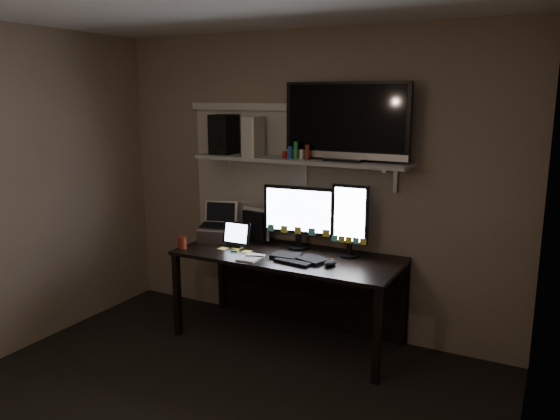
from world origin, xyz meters
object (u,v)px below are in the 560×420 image
Objects in this scene: speaker at (224,134)px; game_console at (255,137)px; keyboard at (299,258)px; tv at (346,122)px; monitor_landscape at (299,217)px; mouse at (330,263)px; desk at (294,271)px; monitor_portrait at (350,221)px; tablet at (237,234)px; laptop at (215,223)px; cup at (182,243)px.

game_console is at bearing -7.49° from speaker.
tv reaches higher than keyboard.
tv is at bearing -5.37° from monitor_landscape.
monitor_landscape is 0.75m from game_console.
mouse is (0.27, -0.04, 0.01)m from keyboard.
monitor_landscape reaches higher than mouse.
desk is 5.37× the size of speaker.
speaker reaches higher than monitor_portrait.
game_console reaches higher than mouse.
tablet is at bearing -126.03° from game_console.
tablet is at bearing 178.46° from mouse.
monitor_landscape reaches higher than tablet.
tv is (0.25, 0.29, 1.03)m from keyboard.
monitor_portrait is at bearing 47.20° from keyboard.
tablet is at bearing -172.30° from monitor_portrait.
monitor_portrait is 1.73× the size of speaker.
tablet is 0.25× the size of tv.
desk is 1.16m from game_console.
laptop is (-0.27, 0.07, 0.06)m from tablet.
laptop is (-0.74, -0.14, -0.10)m from monitor_landscape.
monitor_portrait is 5.65× the size of cup.
monitor_portrait is 1.21m from laptop.
monitor_portrait is 0.49m from keyboard.
tv is 2.96× the size of speaker.
cup is at bearing -156.82° from monitor_landscape.
tv reaches higher than desk.
monitor_portrait is 2.34× the size of tablet.
keyboard is 0.45× the size of tv.
mouse is (0.42, -0.33, -0.24)m from monitor_landscape.
laptop is at bearing -101.32° from speaker.
tablet is (-0.93, -0.17, -0.18)m from monitor_portrait.
laptop is (-1.20, -0.10, -0.13)m from monitor_portrait.
game_console is (-0.78, -0.04, -0.14)m from tv.
mouse is (0.41, -0.24, 0.20)m from desk.
speaker is at bearing -179.34° from tv.
tablet is (-0.89, 0.12, 0.09)m from mouse.
desk is 3.10× the size of monitor_portrait.
tv is (1.24, 0.46, 1.00)m from cup.
keyboard is 0.63m from tablet.
monitor_portrait is at bearing -9.82° from game_console.
monitor_portrait is at bearing -10.78° from laptop.
desk is at bearing -11.87° from laptop.
desk is at bearing -92.03° from monitor_landscape.
tablet is at bearing -161.56° from monitor_landscape.
game_console is 0.33m from speaker.
game_console is (-0.53, 0.25, 0.90)m from keyboard.
monitor_portrait is 1.05m from game_console.
tablet reaches higher than desk.
laptop is (-0.74, -0.05, 0.34)m from desk.
monitor_portrait is at bearing 10.37° from tablet.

